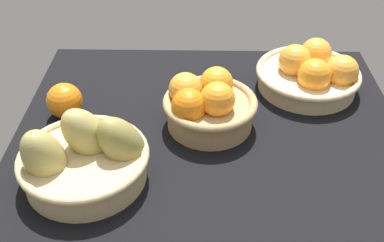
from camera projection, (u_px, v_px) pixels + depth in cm
name	position (u px, v px, depth cm)	size (l,w,h in cm)	color
market_tray	(209.00, 136.00, 101.88)	(84.00, 72.00, 3.00)	black
basket_far_right	(311.00, 73.00, 112.19)	(25.03, 25.03, 10.86)	#D3BC8C
basket_center	(206.00, 104.00, 100.01)	(20.37, 20.37, 12.06)	tan
basket_near_left_pears	(85.00, 157.00, 86.99)	(26.84, 24.56, 16.14)	tan
loose_orange_front_gap	(65.00, 101.00, 103.11)	(7.97, 7.97, 7.97)	orange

